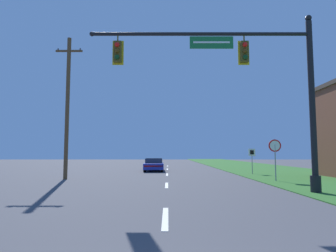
{
  "coord_description": "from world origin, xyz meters",
  "views": [
    {
      "loc": [
        0.07,
        -2.06,
        1.7
      ],
      "look_at": [
        0.0,
        27.56,
        4.4
      ],
      "focal_mm": 32.0,
      "sensor_mm": 36.0,
      "label": 1
    }
  ],
  "objects_px": {
    "signal_mast": "(257,82)",
    "route_sign_post": "(253,155)",
    "utility_pole_near": "(68,105)",
    "car_ahead": "(154,165)",
    "stop_sign": "(276,151)"
  },
  "relations": [
    {
      "from": "signal_mast",
      "to": "route_sign_post",
      "type": "height_order",
      "value": "signal_mast"
    },
    {
      "from": "signal_mast",
      "to": "utility_pole_near",
      "type": "distance_m",
      "value": 12.59
    },
    {
      "from": "car_ahead",
      "to": "route_sign_post",
      "type": "height_order",
      "value": "route_sign_post"
    },
    {
      "from": "car_ahead",
      "to": "utility_pole_near",
      "type": "distance_m",
      "value": 11.39
    },
    {
      "from": "car_ahead",
      "to": "route_sign_post",
      "type": "xyz_separation_m",
      "value": [
        8.24,
        -4.24,
        0.92
      ]
    },
    {
      "from": "signal_mast",
      "to": "car_ahead",
      "type": "relative_size",
      "value": 2.26
    },
    {
      "from": "route_sign_post",
      "to": "car_ahead",
      "type": "bearing_deg",
      "value": 152.76
    },
    {
      "from": "stop_sign",
      "to": "car_ahead",
      "type": "bearing_deg",
      "value": 126.97
    },
    {
      "from": "stop_sign",
      "to": "utility_pole_near",
      "type": "xyz_separation_m",
      "value": [
        -13.26,
        1.43,
        3.05
      ]
    },
    {
      "from": "signal_mast",
      "to": "utility_pole_near",
      "type": "relative_size",
      "value": 1.06
    },
    {
      "from": "route_sign_post",
      "to": "utility_pole_near",
      "type": "bearing_deg",
      "value": -160.44
    },
    {
      "from": "utility_pole_near",
      "to": "stop_sign",
      "type": "bearing_deg",
      "value": -6.14
    },
    {
      "from": "signal_mast",
      "to": "route_sign_post",
      "type": "relative_size",
      "value": 4.96
    },
    {
      "from": "stop_sign",
      "to": "utility_pole_near",
      "type": "bearing_deg",
      "value": 173.86
    },
    {
      "from": "car_ahead",
      "to": "utility_pole_near",
      "type": "height_order",
      "value": "utility_pole_near"
    }
  ]
}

